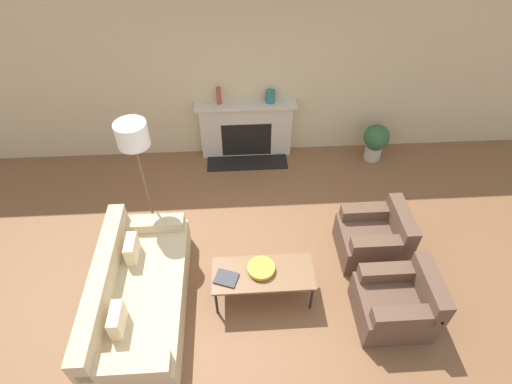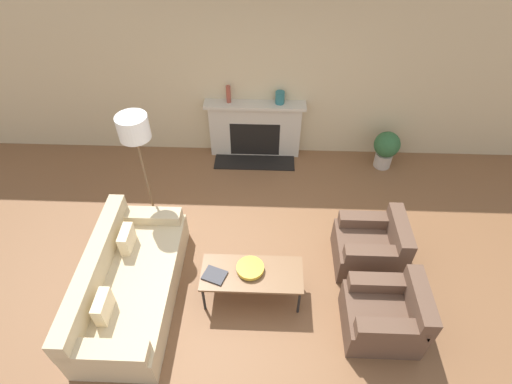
# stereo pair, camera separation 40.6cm
# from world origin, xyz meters

# --- Properties ---
(ground_plane) EXTENTS (18.00, 18.00, 0.00)m
(ground_plane) POSITION_xyz_m (0.00, 0.00, 0.00)
(ground_plane) COLOR brown
(wall_back) EXTENTS (18.00, 0.06, 2.90)m
(wall_back) POSITION_xyz_m (0.00, 2.80, 1.45)
(wall_back) COLOR #C6B289
(wall_back) RESTS_ON ground_plane
(fireplace) EXTENTS (1.64, 0.59, 1.01)m
(fireplace) POSITION_xyz_m (-0.23, 2.66, 0.49)
(fireplace) COLOR beige
(fireplace) RESTS_ON ground_plane
(couch) EXTENTS (0.97, 2.07, 0.75)m
(couch) POSITION_xyz_m (-1.63, -0.28, 0.28)
(couch) COLOR #CCB78E
(couch) RESTS_ON ground_plane
(armchair_near) EXTENTS (0.84, 0.74, 0.75)m
(armchair_near) POSITION_xyz_m (1.37, -0.59, 0.30)
(armchair_near) COLOR brown
(armchair_near) RESTS_ON ground_plane
(armchair_far) EXTENTS (0.84, 0.74, 0.75)m
(armchair_far) POSITION_xyz_m (1.37, 0.38, 0.30)
(armchair_far) COLOR brown
(armchair_far) RESTS_ON ground_plane
(coffee_table) EXTENTS (1.20, 0.52, 0.46)m
(coffee_table) POSITION_xyz_m (-0.15, -0.19, 0.42)
(coffee_table) COLOR brown
(coffee_table) RESTS_ON ground_plane
(bowl) EXTENTS (0.33, 0.33, 0.07)m
(bowl) POSITION_xyz_m (-0.17, -0.16, 0.50)
(bowl) COLOR gold
(bowl) RESTS_ON coffee_table
(book) EXTENTS (0.31, 0.28, 0.02)m
(book) POSITION_xyz_m (-0.58, -0.25, 0.47)
(book) COLOR #38383D
(book) RESTS_ON coffee_table
(floor_lamp) EXTENTS (0.38, 0.38, 1.81)m
(floor_lamp) POSITION_xyz_m (-1.61, 0.98, 1.52)
(floor_lamp) COLOR brown
(floor_lamp) RESTS_ON ground_plane
(mantel_vase_left) EXTENTS (0.07, 0.07, 0.28)m
(mantel_vase_left) POSITION_xyz_m (-0.65, 2.67, 1.15)
(mantel_vase_left) COLOR brown
(mantel_vase_left) RESTS_ON fireplace
(mantel_vase_center_left) EXTENTS (0.15, 0.15, 0.20)m
(mantel_vase_center_left) POSITION_xyz_m (0.16, 2.67, 1.11)
(mantel_vase_center_left) COLOR #28666B
(mantel_vase_center_left) RESTS_ON fireplace
(potted_plant) EXTENTS (0.42, 0.42, 0.66)m
(potted_plant) POSITION_xyz_m (1.94, 2.40, 0.38)
(potted_plant) COLOR #B2A899
(potted_plant) RESTS_ON ground_plane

